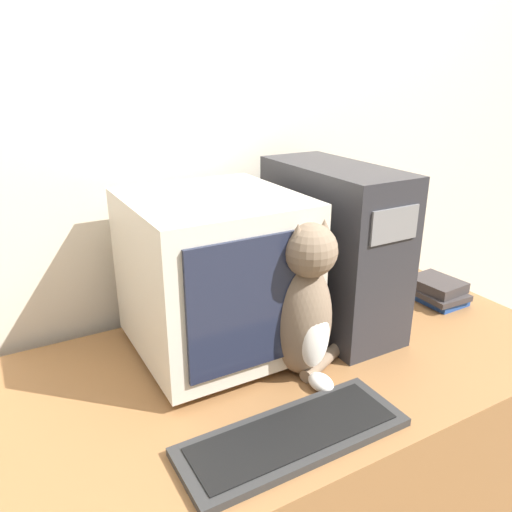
# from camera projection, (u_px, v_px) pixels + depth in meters

# --- Properties ---
(wall_back) EXTENTS (7.00, 0.05, 2.50)m
(wall_back) POSITION_uv_depth(u_px,v_px,m) (189.00, 149.00, 1.50)
(wall_back) COLOR beige
(wall_back) RESTS_ON ground_plane
(desk) EXTENTS (1.72, 0.79, 0.75)m
(desk) POSITION_uv_depth(u_px,v_px,m) (265.00, 478.00, 1.43)
(desk) COLOR olive
(desk) RESTS_ON ground_plane
(crt_monitor) EXTENTS (0.42, 0.44, 0.43)m
(crt_monitor) POSITION_uv_depth(u_px,v_px,m) (215.00, 274.00, 1.31)
(crt_monitor) COLOR beige
(crt_monitor) RESTS_ON desk
(computer_tower) EXTENTS (0.21, 0.48, 0.48)m
(computer_tower) POSITION_uv_depth(u_px,v_px,m) (332.00, 247.00, 1.46)
(computer_tower) COLOR #28282D
(computer_tower) RESTS_ON desk
(keyboard) EXTENTS (0.50, 0.18, 0.02)m
(keyboard) POSITION_uv_depth(u_px,v_px,m) (293.00, 436.00, 1.04)
(keyboard) COLOR #2D2D2D
(keyboard) RESTS_ON desk
(cat) EXTENTS (0.24, 0.21, 0.41)m
(cat) POSITION_uv_depth(u_px,v_px,m) (304.00, 307.00, 1.21)
(cat) COLOR #7A6651
(cat) RESTS_ON desk
(book_stack) EXTENTS (0.14, 0.18, 0.08)m
(book_stack) POSITION_uv_depth(u_px,v_px,m) (438.00, 291.00, 1.65)
(book_stack) COLOR #234793
(book_stack) RESTS_ON desk
(pen) EXTENTS (0.15, 0.06, 0.01)m
(pen) POSITION_uv_depth(u_px,v_px,m) (207.00, 448.00, 1.02)
(pen) COLOR navy
(pen) RESTS_ON desk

